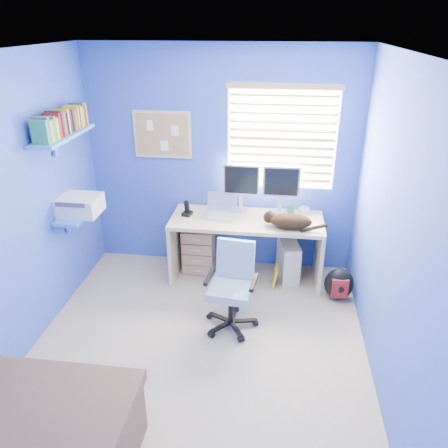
# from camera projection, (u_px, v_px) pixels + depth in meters

# --- Properties ---
(floor) EXTENTS (3.00, 3.20, 0.00)m
(floor) POSITION_uv_depth(u_px,v_px,m) (198.00, 348.00, 3.95)
(floor) COLOR tan
(floor) RESTS_ON ground
(ceiling) EXTENTS (3.00, 3.20, 0.00)m
(ceiling) POSITION_uv_depth(u_px,v_px,m) (189.00, 52.00, 2.88)
(ceiling) COLOR white
(ceiling) RESTS_ON wall_back
(wall_back) EXTENTS (3.00, 0.01, 2.50)m
(wall_back) POSITION_uv_depth(u_px,v_px,m) (221.00, 163.00, 4.85)
(wall_back) COLOR blue
(wall_back) RESTS_ON ground
(wall_front) EXTENTS (3.00, 0.01, 2.50)m
(wall_front) POSITION_uv_depth(u_px,v_px,m) (128.00, 372.00, 1.98)
(wall_front) COLOR blue
(wall_front) RESTS_ON ground
(wall_left) EXTENTS (0.01, 3.20, 2.50)m
(wall_left) POSITION_uv_depth(u_px,v_px,m) (15.00, 214.00, 3.58)
(wall_left) COLOR blue
(wall_left) RESTS_ON ground
(wall_right) EXTENTS (0.01, 3.20, 2.50)m
(wall_right) POSITION_uv_depth(u_px,v_px,m) (393.00, 234.00, 3.24)
(wall_right) COLOR blue
(wall_right) RESTS_ON ground
(desk) EXTENTS (1.65, 0.65, 0.74)m
(desk) POSITION_uv_depth(u_px,v_px,m) (246.00, 249.00, 4.88)
(desk) COLOR #C7B184
(desk) RESTS_ON floor
(laptop) EXTENTS (0.36, 0.30, 0.22)m
(laptop) POSITION_uv_depth(u_px,v_px,m) (219.00, 207.00, 4.72)
(laptop) COLOR silver
(laptop) RESTS_ON desk
(monitor_left) EXTENTS (0.40, 0.13, 0.54)m
(monitor_left) POSITION_uv_depth(u_px,v_px,m) (241.00, 188.00, 4.81)
(monitor_left) COLOR silver
(monitor_left) RESTS_ON desk
(monitor_right) EXTENTS (0.40, 0.12, 0.54)m
(monitor_right) POSITION_uv_depth(u_px,v_px,m) (281.00, 190.00, 4.76)
(monitor_right) COLOR silver
(monitor_right) RESTS_ON desk
(phone) EXTENTS (0.11, 0.13, 0.17)m
(phone) POSITION_uv_depth(u_px,v_px,m) (187.00, 208.00, 4.77)
(phone) COLOR black
(phone) RESTS_ON desk
(mug) EXTENTS (0.10, 0.09, 0.10)m
(mug) POSITION_uv_depth(u_px,v_px,m) (291.00, 211.00, 4.78)
(mug) COLOR #2B7E49
(mug) RESTS_ON desk
(cd_spindle) EXTENTS (0.13, 0.13, 0.07)m
(cd_spindle) POSITION_uv_depth(u_px,v_px,m) (304.00, 211.00, 4.83)
(cd_spindle) COLOR silver
(cd_spindle) RESTS_ON desk
(cat) EXTENTS (0.47, 0.31, 0.15)m
(cat) POSITION_uv_depth(u_px,v_px,m) (291.00, 221.00, 4.47)
(cat) COLOR black
(cat) RESTS_ON desk
(tower_pc) EXTENTS (0.27, 0.47, 0.45)m
(tower_pc) POSITION_uv_depth(u_px,v_px,m) (288.00, 260.00, 4.95)
(tower_pc) COLOR beige
(tower_pc) RESTS_ON floor
(drawer_boxes) EXTENTS (0.35, 0.28, 0.54)m
(drawer_boxes) POSITION_uv_depth(u_px,v_px,m) (199.00, 250.00, 5.07)
(drawer_boxes) COLOR tan
(drawer_boxes) RESTS_ON floor
(yellow_book) EXTENTS (0.03, 0.17, 0.24)m
(yellow_book) POSITION_uv_depth(u_px,v_px,m) (275.00, 276.00, 4.83)
(yellow_book) COLOR yellow
(yellow_book) RESTS_ON floor
(backpack) EXTENTS (0.32, 0.25, 0.36)m
(backpack) POSITION_uv_depth(u_px,v_px,m) (339.00, 284.00, 4.58)
(backpack) COLOR black
(backpack) RESTS_ON floor
(bed_corner) EXTENTS (1.10, 0.78, 0.53)m
(bed_corner) POSITION_uv_depth(u_px,v_px,m) (44.00, 439.00, 2.79)
(bed_corner) COLOR brown
(bed_corner) RESTS_ON floor
(office_chair) EXTENTS (0.53, 0.53, 0.84)m
(office_chair) POSITION_uv_depth(u_px,v_px,m) (232.00, 297.00, 4.14)
(office_chair) COLOR black
(office_chair) RESTS_ON floor
(window_blinds) EXTENTS (1.15, 0.05, 1.10)m
(window_blinds) POSITION_uv_depth(u_px,v_px,m) (282.00, 139.00, 4.62)
(window_blinds) COLOR white
(window_blinds) RESTS_ON ground
(corkboard) EXTENTS (0.64, 0.02, 0.52)m
(corkboard) POSITION_uv_depth(u_px,v_px,m) (162.00, 135.00, 4.78)
(corkboard) COLOR #C7B184
(corkboard) RESTS_ON ground
(wall_shelves) EXTENTS (0.42, 0.90, 1.05)m
(wall_shelves) POSITION_uv_depth(u_px,v_px,m) (69.00, 165.00, 4.16)
(wall_shelves) COLOR #4484D1
(wall_shelves) RESTS_ON ground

